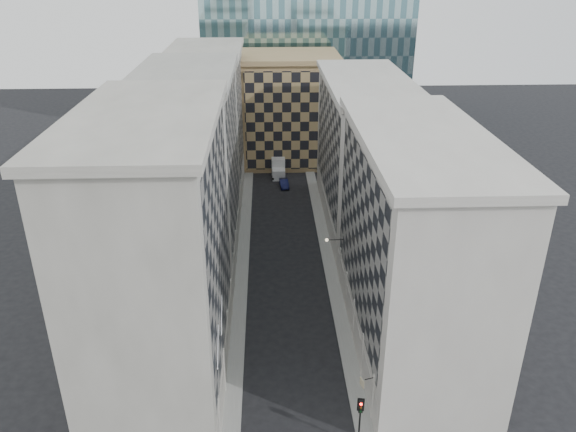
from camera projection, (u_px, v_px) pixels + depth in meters
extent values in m
cube|color=gray|center=(243.00, 263.00, 67.92)|extent=(1.50, 100.00, 0.15)
cube|color=gray|center=(329.00, 262.00, 68.29)|extent=(1.50, 100.00, 0.15)
cube|color=gray|center=(159.00, 259.00, 45.68)|extent=(10.00, 22.00, 23.00)
cube|color=gray|center=(218.00, 242.00, 45.22)|extent=(0.25, 19.36, 18.00)
cube|color=gray|center=(224.00, 355.00, 50.05)|extent=(0.45, 21.12, 3.20)
cube|color=gray|center=(143.00, 117.00, 40.66)|extent=(10.80, 22.80, 0.70)
cylinder|color=gray|center=(215.00, 419.00, 42.32)|extent=(0.90, 0.90, 4.40)
cylinder|color=gray|center=(220.00, 370.00, 47.30)|extent=(0.90, 0.90, 4.40)
cylinder|color=gray|center=(224.00, 331.00, 52.28)|extent=(0.90, 0.90, 4.40)
cylinder|color=gray|center=(227.00, 298.00, 57.25)|extent=(0.90, 0.90, 4.40)
cube|color=gray|center=(191.00, 171.00, 65.80)|extent=(10.00, 22.00, 22.00)
cube|color=gray|center=(232.00, 158.00, 65.34)|extent=(0.25, 19.36, 17.00)
cube|color=gray|center=(235.00, 241.00, 69.96)|extent=(0.45, 21.12, 3.20)
cube|color=gray|center=(184.00, 73.00, 60.99)|extent=(10.80, 22.80, 0.70)
cylinder|color=gray|center=(230.00, 270.00, 62.23)|extent=(0.90, 0.90, 4.40)
cylinder|color=gray|center=(233.00, 247.00, 67.21)|extent=(0.90, 0.90, 4.40)
cylinder|color=gray|center=(235.00, 227.00, 72.19)|extent=(0.90, 0.90, 4.40)
cylinder|color=gray|center=(237.00, 209.00, 77.17)|extent=(0.90, 0.90, 4.40)
cube|color=gray|center=(208.00, 123.00, 85.93)|extent=(10.00, 22.00, 21.00)
cube|color=gray|center=(240.00, 114.00, 85.47)|extent=(0.25, 19.36, 16.00)
cube|color=gray|center=(242.00, 177.00, 89.87)|extent=(0.45, 21.12, 3.20)
cube|color=gray|center=(204.00, 51.00, 81.33)|extent=(10.80, 22.80, 0.70)
cylinder|color=gray|center=(238.00, 194.00, 82.14)|extent=(0.90, 0.90, 4.40)
cylinder|color=gray|center=(240.00, 180.00, 87.12)|extent=(0.90, 0.90, 4.40)
cylinder|color=gray|center=(241.00, 168.00, 92.10)|extent=(0.90, 0.90, 4.40)
cylinder|color=gray|center=(242.00, 157.00, 97.08)|extent=(0.90, 0.90, 4.40)
cube|color=#BAB3AA|center=(413.00, 247.00, 50.72)|extent=(10.00, 26.00, 20.00)
cube|color=gray|center=(360.00, 233.00, 49.91)|extent=(0.25, 22.88, 15.00)
cube|color=#BAB3AA|center=(355.00, 325.00, 54.11)|extent=(0.45, 24.96, 3.20)
cube|color=#BAB3AA|center=(425.00, 137.00, 46.33)|extent=(10.80, 26.80, 0.70)
cylinder|color=#BAB3AA|center=(377.00, 397.00, 44.44)|extent=(0.90, 0.90, 4.40)
cylinder|color=#BAB3AA|center=(366.00, 355.00, 49.15)|extent=(0.90, 0.90, 4.40)
cylinder|color=#BAB3AA|center=(357.00, 320.00, 53.86)|extent=(0.90, 0.90, 4.40)
cylinder|color=#BAB3AA|center=(350.00, 290.00, 58.56)|extent=(0.90, 0.90, 4.40)
cylinder|color=#BAB3AA|center=(343.00, 265.00, 63.27)|extent=(0.90, 0.90, 4.40)
cube|color=#BAB3AA|center=(364.00, 155.00, 75.37)|extent=(10.00, 28.00, 19.00)
cube|color=gray|center=(328.00, 145.00, 74.56)|extent=(0.25, 24.64, 14.00)
cube|color=#BAB3AA|center=(327.00, 209.00, 78.54)|extent=(0.45, 26.88, 3.20)
cube|color=#BAB3AA|center=(369.00, 82.00, 71.19)|extent=(10.80, 28.80, 0.70)
cube|color=#A38556|center=(289.00, 111.00, 98.79)|extent=(16.00, 14.00, 18.00)
cube|color=tan|center=(291.00, 122.00, 92.36)|extent=(15.20, 0.25, 16.50)
cube|color=#A38556|center=(289.00, 56.00, 94.81)|extent=(16.80, 14.80, 0.80)
cube|color=#2E2A23|center=(276.00, 67.00, 109.27)|extent=(6.00, 6.00, 28.00)
cylinder|color=gray|center=(218.00, 347.00, 41.01)|extent=(0.10, 2.33, 2.33)
cylinder|color=gray|center=(222.00, 315.00, 44.63)|extent=(0.10, 2.33, 2.33)
cylinder|color=black|center=(335.00, 240.00, 60.26)|extent=(1.80, 0.08, 0.08)
sphere|color=#FFE5B2|center=(327.00, 240.00, 60.23)|extent=(0.36, 0.36, 0.36)
cylinder|color=black|center=(359.00, 427.00, 42.27)|extent=(0.14, 0.14, 3.09)
cube|color=black|center=(361.00, 406.00, 41.39)|extent=(0.37, 0.32, 1.06)
cube|color=black|center=(361.00, 405.00, 41.55)|extent=(0.53, 0.12, 1.21)
sphere|color=#FF0C07|center=(361.00, 404.00, 41.10)|extent=(0.19, 0.19, 0.19)
sphere|color=#331E05|center=(361.00, 408.00, 41.25)|extent=(0.19, 0.19, 0.19)
sphere|color=black|center=(360.00, 412.00, 41.41)|extent=(0.19, 0.19, 0.19)
cube|color=silver|center=(279.00, 174.00, 93.29)|extent=(2.15, 2.34, 1.74)
cube|color=silver|center=(278.00, 165.00, 95.30)|extent=(2.26, 3.50, 3.00)
cylinder|color=black|center=(273.00, 178.00, 92.73)|extent=(0.30, 0.87, 0.87)
cylinder|color=black|center=(285.00, 178.00, 92.82)|extent=(0.30, 0.87, 0.87)
cylinder|color=black|center=(272.00, 169.00, 96.75)|extent=(0.30, 0.87, 0.87)
cylinder|color=black|center=(284.00, 169.00, 96.84)|extent=(0.30, 0.87, 0.87)
imported|color=#10143D|center=(284.00, 183.00, 90.16)|extent=(1.62, 3.84, 1.23)
cylinder|color=black|center=(370.00, 379.00, 43.48)|extent=(0.77, 0.28, 0.06)
cube|color=beige|center=(362.00, 383.00, 43.63)|extent=(0.25, 0.68, 0.69)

